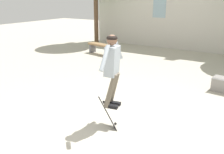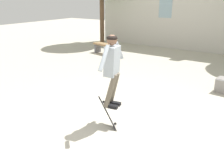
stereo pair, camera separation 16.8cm
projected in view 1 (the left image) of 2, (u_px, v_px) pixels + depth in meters
The scene contains 5 objects.
ground_plane at pixel (118, 127), 5.31m from camera, with size 40.00×40.00×0.00m, color beige.
building_backdrop at pixel (215, 8), 11.76m from camera, with size 13.77×0.52×5.04m.
park_bench at pixel (102, 47), 11.87m from camera, with size 1.58×0.68×0.49m.
skater at pixel (112, 65), 5.03m from camera, with size 0.36×1.15×1.52m.
skateboard_flipping at pixel (108, 114), 5.32m from camera, with size 0.62×0.27×0.74m.
Camera 1 is at (2.41, -4.06, 2.67)m, focal length 40.00 mm.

